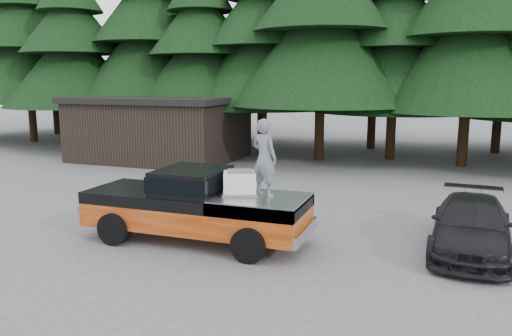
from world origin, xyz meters
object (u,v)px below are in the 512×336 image
(air_compressor, at_px, (240,184))
(pickup_truck, at_px, (196,216))
(man_on_bed, at_px, (264,157))
(parked_car, at_px, (471,226))
(utility_building, at_px, (161,128))

(air_compressor, bearing_deg, pickup_truck, 162.73)
(man_on_bed, relative_size, parked_car, 0.43)
(pickup_truck, distance_m, man_on_bed, 2.44)
(air_compressor, relative_size, parked_car, 0.18)
(pickup_truck, xyz_separation_m, air_compressor, (1.19, 0.10, 0.94))
(pickup_truck, xyz_separation_m, man_on_bed, (1.80, 0.21, 1.62))
(air_compressor, xyz_separation_m, parked_car, (5.51, 1.50, -0.95))
(air_compressor, bearing_deg, man_on_bed, -12.02)
(man_on_bed, xyz_separation_m, utility_building, (-9.82, 11.58, -0.62))
(man_on_bed, bearing_deg, pickup_truck, 26.04)
(parked_car, bearing_deg, air_compressor, -161.36)
(utility_building, bearing_deg, man_on_bed, -49.71)
(pickup_truck, distance_m, utility_building, 14.29)
(pickup_truck, height_order, parked_car, pickup_truck)
(parked_car, height_order, utility_building, utility_building)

